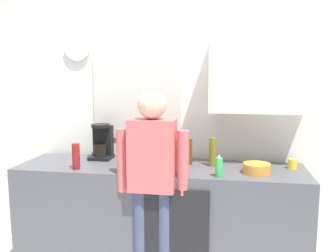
# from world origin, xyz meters

# --- Properties ---
(kitchen_counter) EXTENTS (2.47, 0.64, 0.93)m
(kitchen_counter) POSITION_xyz_m (0.00, 0.30, 0.47)
(kitchen_counter) COLOR #4C4C51
(kitchen_counter) RESTS_ON ground_plane
(dishwasher_panel) EXTENTS (0.56, 0.02, 0.84)m
(dishwasher_panel) POSITION_xyz_m (0.17, -0.03, 0.42)
(dishwasher_panel) COLOR black
(dishwasher_panel) RESTS_ON ground_plane
(back_wall_assembly) EXTENTS (4.07, 0.42, 2.60)m
(back_wall_assembly) POSITION_xyz_m (0.11, 0.70, 1.37)
(back_wall_assembly) COLOR silver
(back_wall_assembly) RESTS_ON ground_plane
(coffee_maker) EXTENTS (0.20, 0.20, 0.33)m
(coffee_maker) POSITION_xyz_m (-0.59, 0.50, 1.08)
(coffee_maker) COLOR black
(coffee_maker) RESTS_ON kitchen_counter
(bottle_red_vinegar) EXTENTS (0.06, 0.06, 0.22)m
(bottle_red_vinegar) POSITION_xyz_m (-0.67, 0.09, 1.04)
(bottle_red_vinegar) COLOR maroon
(bottle_red_vinegar) RESTS_ON kitchen_counter
(bottle_amber_beer) EXTENTS (0.06, 0.06, 0.23)m
(bottle_amber_beer) POSITION_xyz_m (0.24, 0.42, 1.05)
(bottle_amber_beer) COLOR brown
(bottle_amber_beer) RESTS_ON kitchen_counter
(bottle_olive_oil) EXTENTS (0.06, 0.06, 0.25)m
(bottle_olive_oil) POSITION_xyz_m (0.45, 0.38, 1.06)
(bottle_olive_oil) COLOR olive
(bottle_olive_oil) RESTS_ON kitchen_counter
(cup_yellow_cup) EXTENTS (0.07, 0.07, 0.08)m
(cup_yellow_cup) POSITION_xyz_m (1.11, 0.40, 0.98)
(cup_yellow_cup) COLOR yellow
(cup_yellow_cup) RESTS_ON kitchen_counter
(mixing_bowl) EXTENTS (0.22, 0.22, 0.08)m
(mixing_bowl) POSITION_xyz_m (0.81, 0.21, 0.97)
(mixing_bowl) COLOR orange
(mixing_bowl) RESTS_ON kitchen_counter
(dish_soap) EXTENTS (0.06, 0.06, 0.18)m
(dish_soap) POSITION_xyz_m (0.51, 0.06, 1.01)
(dish_soap) COLOR green
(dish_soap) RESTS_ON kitchen_counter
(storage_canister) EXTENTS (0.14, 0.14, 0.17)m
(storage_canister) POSITION_xyz_m (0.10, 0.30, 1.02)
(storage_canister) COLOR silver
(storage_canister) RESTS_ON kitchen_counter
(person_at_sink) EXTENTS (0.57, 0.22, 1.60)m
(person_at_sink) POSITION_xyz_m (0.00, 0.00, 0.95)
(person_at_sink) COLOR #3F4766
(person_at_sink) RESTS_ON ground_plane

